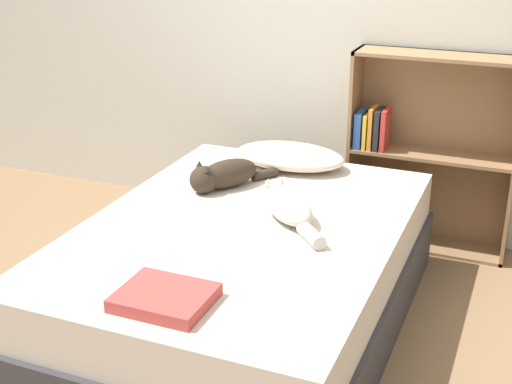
# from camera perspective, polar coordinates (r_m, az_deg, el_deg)

# --- Properties ---
(ground_plane) EXTENTS (8.00, 8.00, 0.00)m
(ground_plane) POSITION_cam_1_polar(r_m,az_deg,el_deg) (3.50, -0.96, -10.63)
(ground_plane) COLOR #846647
(wall_back) EXTENTS (8.00, 0.06, 2.50)m
(wall_back) POSITION_cam_1_polar(r_m,az_deg,el_deg) (4.30, 6.48, 13.36)
(wall_back) COLOR silver
(wall_back) RESTS_ON ground_plane
(bed) EXTENTS (1.42, 2.02, 0.54)m
(bed) POSITION_cam_1_polar(r_m,az_deg,el_deg) (3.36, -0.99, -6.81)
(bed) COLOR #333338
(bed) RESTS_ON ground_plane
(pillow) EXTENTS (0.62, 0.36, 0.12)m
(pillow) POSITION_cam_1_polar(r_m,az_deg,el_deg) (3.93, 2.72, 2.89)
(pillow) COLOR beige
(pillow) RESTS_ON bed
(cat_light) EXTENTS (0.47, 0.49, 0.14)m
(cat_light) POSITION_cam_1_polar(r_m,az_deg,el_deg) (3.28, 2.50, -1.10)
(cat_light) COLOR beige
(cat_light) RESTS_ON bed
(cat_dark) EXTENTS (0.34, 0.45, 0.16)m
(cat_dark) POSITION_cam_1_polar(r_m,az_deg,el_deg) (3.62, -2.71, 1.35)
(cat_dark) COLOR #33281E
(cat_dark) RESTS_ON bed
(bookshelf) EXTENTS (0.93, 0.26, 1.14)m
(bookshelf) POSITION_cam_1_polar(r_m,az_deg,el_deg) (4.21, 13.54, 3.34)
(bookshelf) COLOR #8E6B47
(bookshelf) RESTS_ON ground_plane
(blanket_fold) EXTENTS (0.33, 0.28, 0.05)m
(blanket_fold) POSITION_cam_1_polar(r_m,az_deg,el_deg) (2.63, -7.31, -8.38)
(blanket_fold) COLOR #B2423D
(blanket_fold) RESTS_ON bed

